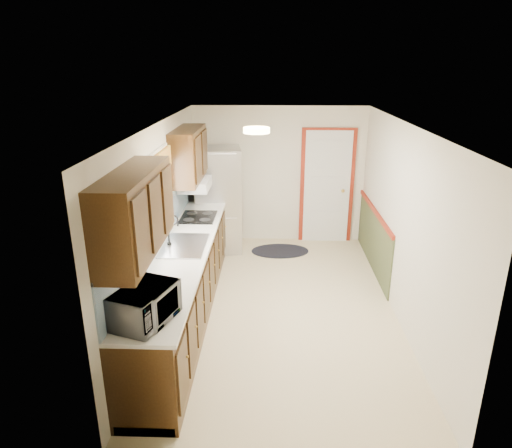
{
  "coord_description": "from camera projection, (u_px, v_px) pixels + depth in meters",
  "views": [
    {
      "loc": [
        -0.12,
        -5.38,
        3.08
      ],
      "look_at": [
        -0.32,
        0.05,
        1.15
      ],
      "focal_mm": 32.0,
      "sensor_mm": 36.0,
      "label": 1
    }
  ],
  "objects": [
    {
      "name": "microwave",
      "position": [
        145.0,
        302.0,
        3.92
      ],
      "size": [
        0.49,
        0.65,
        0.39
      ],
      "primitive_type": "imported",
      "rotation": [
        0.0,
        0.0,
        1.24
      ],
      "color": "white",
      "rests_on": "kitchen_run"
    },
    {
      "name": "refrigerator",
      "position": [
        219.0,
        200.0,
        7.72
      ],
      "size": [
        0.82,
        0.79,
        1.77
      ],
      "rotation": [
        0.0,
        0.0,
        0.14
      ],
      "color": "#B7B7BC",
      "rests_on": "ground"
    },
    {
      "name": "kitchen_run",
      "position": [
        180.0,
        258.0,
        5.59
      ],
      "size": [
        0.63,
        4.0,
        2.2
      ],
      "color": "#321D0B",
      "rests_on": "ground"
    },
    {
      "name": "back_wall_trim",
      "position": [
        336.0,
        197.0,
        7.85
      ],
      "size": [
        1.12,
        2.3,
        2.08
      ],
      "color": "maroon",
      "rests_on": "ground"
    },
    {
      "name": "rug",
      "position": [
        280.0,
        251.0,
        7.88
      ],
      "size": [
        1.03,
        0.7,
        0.01
      ],
      "primitive_type": "ellipsoid",
      "rotation": [
        0.0,
        0.0,
        0.07
      ],
      "color": "black",
      "rests_on": "ground"
    },
    {
      "name": "room_shell",
      "position": [
        281.0,
        222.0,
        5.69
      ],
      "size": [
        3.2,
        5.2,
        2.52
      ],
      "color": "beige",
      "rests_on": "ground"
    },
    {
      "name": "ceiling_fixture",
      "position": [
        257.0,
        130.0,
        5.13
      ],
      "size": [
        0.3,
        0.3,
        0.06
      ],
      "primitive_type": "cylinder",
      "color": "#FFD88C",
      "rests_on": "room_shell"
    },
    {
      "name": "cooktop",
      "position": [
        198.0,
        217.0,
        6.65
      ],
      "size": [
        0.49,
        0.59,
        0.02
      ],
      "primitive_type": "cube",
      "color": "black",
      "rests_on": "kitchen_run"
    }
  ]
}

